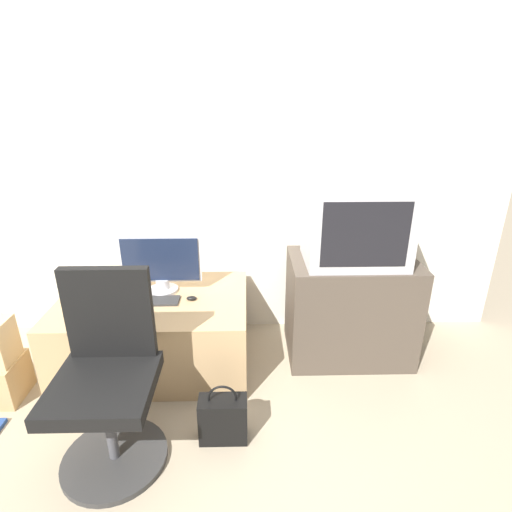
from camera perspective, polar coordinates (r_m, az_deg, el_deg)
ground_plane at (r=2.26m, az=-9.89°, el=-27.20°), size 12.00×12.00×0.00m
wall_back at (r=2.83m, az=-7.86°, el=13.60°), size 4.40×0.05×2.60m
desk at (r=2.79m, az=-14.07°, el=-10.25°), size 1.21×0.81×0.49m
side_stand at (r=2.82m, az=13.17°, el=-7.15°), size 0.82×0.54×0.71m
main_monitor at (r=2.67m, az=-13.43°, el=-1.17°), size 0.52×0.19×0.39m
keyboard at (r=2.62m, az=-14.44°, el=-6.23°), size 0.32×0.12×0.01m
mouse at (r=2.59m, az=-9.19°, el=-5.97°), size 0.07×0.04×0.03m
crt_tv at (r=2.56m, az=14.09°, el=4.45°), size 0.62×0.44×0.50m
office_chair at (r=2.12m, az=-20.39°, el=-16.74°), size 0.51×0.51×0.96m
cardboard_box_lower at (r=2.92m, az=-32.75°, el=-14.57°), size 0.26×0.26×0.26m
handbag at (r=2.26m, az=-4.71°, el=-22.13°), size 0.25×0.13×0.34m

